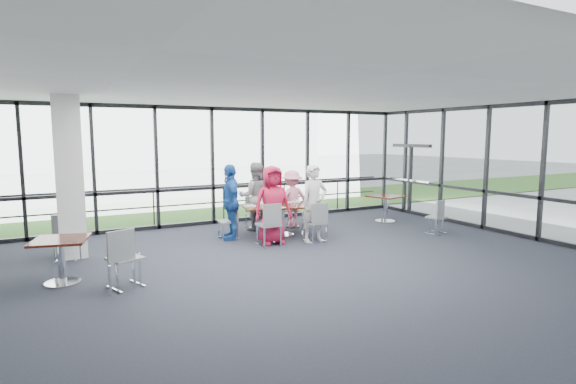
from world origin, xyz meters
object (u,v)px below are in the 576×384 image
diner_far_right (292,199)px  diner_end (230,202)px  chair_spare_la (125,259)px  chair_main_end (228,221)px  chair_main_fl (257,214)px  diner_near_left (272,205)px  structural_column (69,178)px  side_table_left (61,246)px  chair_spare_r (436,217)px  side_table_right (386,200)px  chair_main_nl (269,225)px  chair_main_fr (290,210)px  diner_far_left (255,196)px  main_table (282,210)px  chair_main_nr (315,223)px  chair_spare_lb (67,239)px  diner_near_right (314,203)px

diner_far_right → diner_end: (-1.94, -0.56, 0.13)m
chair_spare_la → chair_main_end: bearing=22.6°
chair_main_fl → chair_spare_la: (-3.71, -3.18, 0.07)m
diner_near_left → chair_spare_la: size_ratio=1.85×
structural_column → side_table_left: size_ratio=3.21×
diner_end → chair_spare_r: size_ratio=2.10×
side_table_left → chair_spare_r: (8.30, -0.11, -0.21)m
side_table_right → diner_near_left: diner_near_left is taller
side_table_right → chair_main_nl: chair_main_nl is taller
chair_main_fr → chair_main_end: 2.08m
side_table_left → diner_far_left: diner_far_left is taller
main_table → side_table_left: bearing=-152.9°
structural_column → chair_main_nl: 4.15m
chair_main_nr → chair_main_fr: bearing=81.8°
side_table_right → chair_main_fr: (-2.69, 0.69, -0.19)m
chair_spare_lb → chair_main_fr: bearing=-154.9°
diner_near_right → chair_main_fl: bearing=107.4°
diner_near_right → chair_spare_r: diner_near_right is taller
main_table → chair_main_end: bearing=177.2°
structural_column → chair_main_end: size_ratio=3.92×
diner_end → chair_spare_r: diner_end is taller
structural_column → chair_main_fr: 5.48m
diner_near_right → diner_far_right: 1.74m
chair_main_end → diner_far_left: bearing=124.2°
chair_main_end → chair_main_fl: bearing=123.6°
chair_main_nl → main_table: bearing=45.0°
main_table → chair_main_fl: size_ratio=2.48×
diner_far_left → diner_end: (-0.93, -0.69, 0.01)m
side_table_right → diner_far_left: 3.79m
diner_far_right → diner_end: bearing=13.7°
side_table_left → diner_end: diner_end is taller
chair_spare_lb → diner_near_left: bearing=-173.0°
side_table_left → diner_near_right: bearing=6.6°
side_table_left → diner_far_left: (4.53, 2.44, 0.25)m
diner_far_left → chair_spare_r: (3.77, -2.55, -0.45)m
main_table → chair_main_nl: chair_main_nl is taller
structural_column → chair_spare_r: size_ratio=3.81×
structural_column → chair_main_fr: structural_column is taller
diner_near_left → diner_near_right: diner_near_right is taller
side_table_right → chair_main_end: size_ratio=1.28×
chair_main_nl → chair_spare_la: chair_spare_la is taller
chair_main_fl → chair_spare_r: chair_spare_r is taller
chair_main_fr → diner_near_left: bearing=68.6°
diner_near_left → chair_main_fl: diner_near_left is taller
diner_end → chair_main_nr: 2.03m
chair_main_nl → chair_spare_la: 3.53m
structural_column → main_table: size_ratio=1.58×
diner_near_right → chair_main_nr: (0.01, -0.01, -0.44)m
main_table → chair_spare_r: bearing=-16.2°
side_table_left → chair_main_end: chair_main_end is taller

